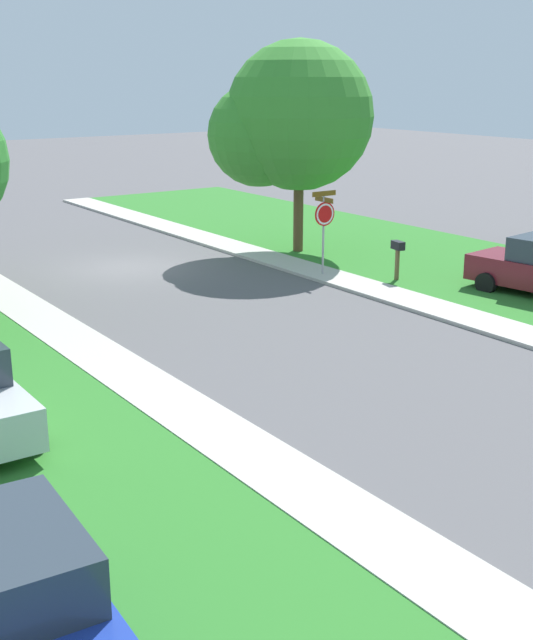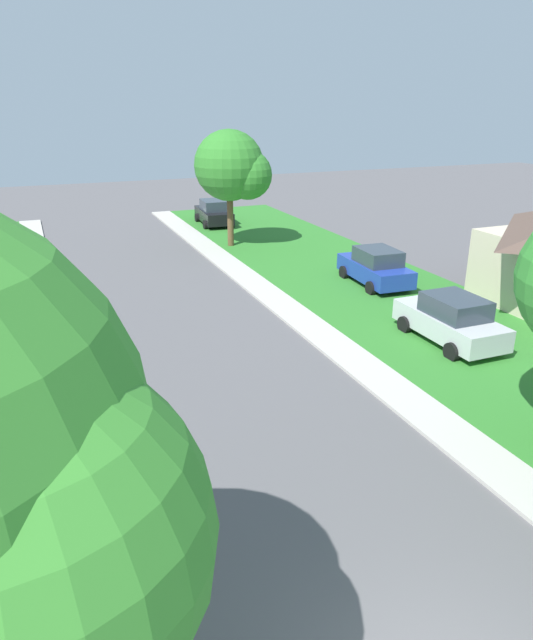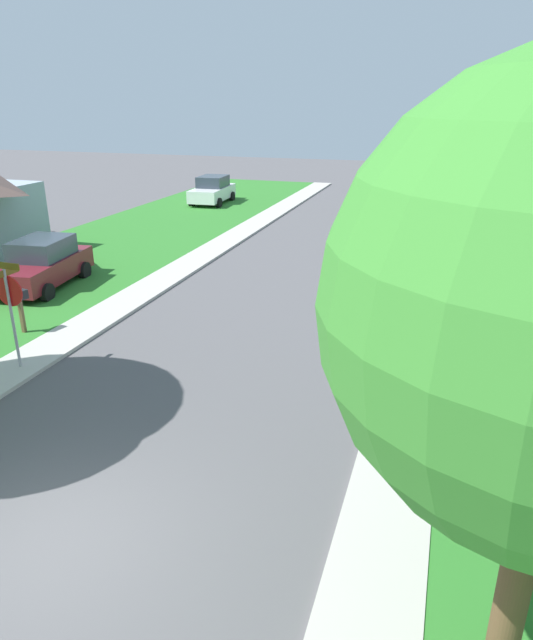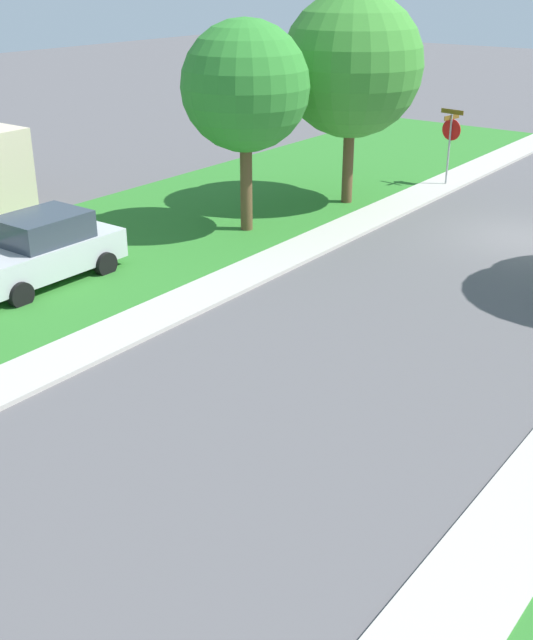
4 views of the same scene
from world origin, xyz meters
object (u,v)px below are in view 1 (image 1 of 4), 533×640
(car_blue_across_road, at_px, (8,615))
(tree_sidewalk_mid, at_px, (289,121))
(stop_sign_far_corner, at_px, (324,219))
(mailbox, at_px, (398,251))

(car_blue_across_road, distance_m, tree_sidewalk_mid, 23.21)
(stop_sign_far_corner, bearing_deg, car_blue_across_road, 41.75)
(stop_sign_far_corner, xyz_separation_m, tree_sidewalk_mid, (-1.32, -3.72, 2.85))
(tree_sidewalk_mid, distance_m, mailbox, 6.73)
(stop_sign_far_corner, relative_size, tree_sidewalk_mid, 0.37)
(tree_sidewalk_mid, bearing_deg, mailbox, 91.42)
(stop_sign_far_corner, height_order, car_blue_across_road, stop_sign_far_corner)
(stop_sign_far_corner, relative_size, car_blue_across_road, 0.63)
(tree_sidewalk_mid, xyz_separation_m, mailbox, (-0.14, 5.60, -3.73))
(stop_sign_far_corner, height_order, mailbox, stop_sign_far_corner)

